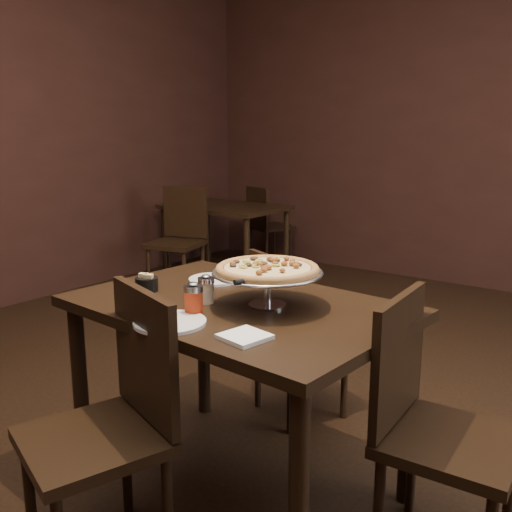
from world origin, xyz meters
The scene contains 16 objects.
room centered at (0.06, 0.03, 1.40)m, with size 6.04×7.04×2.84m.
dining_table centered at (-0.04, -0.10, 0.66)m, with size 1.27×0.90×0.76m.
background_table centered at (-2.20, 2.46, 0.60)m, with size 1.11×0.74×0.69m.
pizza_stand centered at (0.08, -0.07, 0.89)m, with size 0.40×0.40×0.17m.
parmesan_shaker centered at (-0.13, -0.17, 0.81)m, with size 0.06×0.06×0.11m.
pepper_flake_shaker centered at (-0.07, -0.30, 0.81)m, with size 0.07×0.07×0.12m.
packet_caddy centered at (-0.42, -0.19, 0.79)m, with size 0.09×0.09×0.07m.
napkin_stack centered at (0.22, -0.39, 0.77)m, with size 0.13×0.13×0.01m, color white.
plate_left centered at (-0.31, 0.09, 0.76)m, with size 0.21×0.21×0.01m, color white.
plate_near centered at (-0.07, -0.43, 0.76)m, with size 0.24×0.24×0.01m, color white.
serving_spatula centered at (0.12, -0.22, 0.89)m, with size 0.15×0.15×0.02m.
chair_far centered at (-0.19, 0.50, 0.45)m, with size 0.51×0.51×0.82m.
chair_near centered at (-0.14, -0.62, 0.49)m, with size 0.53×0.53×0.89m.
chair_side centered at (0.68, -0.02, 0.48)m, with size 0.43×0.43×0.87m.
bg_chair_far centered at (-2.20, 3.13, 0.44)m, with size 0.49×0.49×0.81m.
bg_chair_near centered at (-2.19, 1.83, 0.49)m, with size 0.52×0.52×0.90m.
Camera 1 is at (1.22, -1.70, 1.38)m, focal length 40.00 mm.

